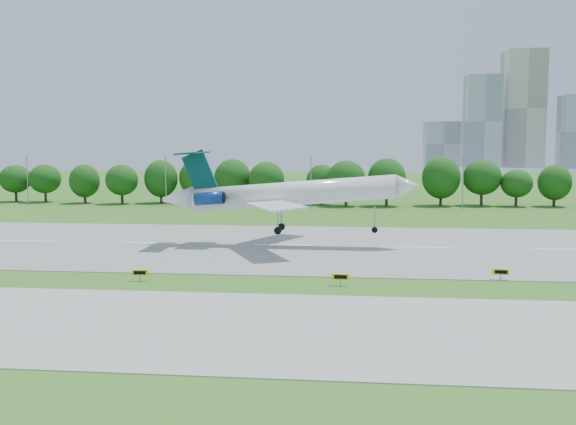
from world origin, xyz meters
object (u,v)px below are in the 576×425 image
object	(u,v)px
taxi_sign_left	(140,273)
service_vehicle_b	(207,204)
service_vehicle_a	(276,208)
airliner	(280,193)

from	to	relation	value
taxi_sign_left	service_vehicle_b	world-z (taller)	service_vehicle_b
service_vehicle_a	service_vehicle_b	world-z (taller)	service_vehicle_b
airliner	service_vehicle_a	xyz separation A→B (m)	(-7.02, 50.69, -7.10)
service_vehicle_b	taxi_sign_left	bearing A→B (deg)	173.97
airliner	taxi_sign_left	bearing A→B (deg)	-114.72
taxi_sign_left	service_vehicle_a	world-z (taller)	service_vehicle_a
service_vehicle_a	service_vehicle_b	bearing A→B (deg)	57.58
airliner	service_vehicle_b	world-z (taller)	airliner
airliner	taxi_sign_left	world-z (taller)	airliner
service_vehicle_a	service_vehicle_b	size ratio (longest dim) A/B	1.00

